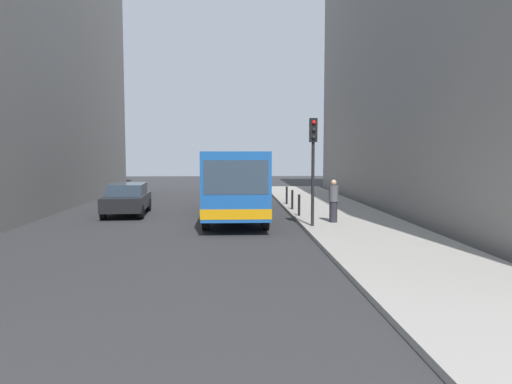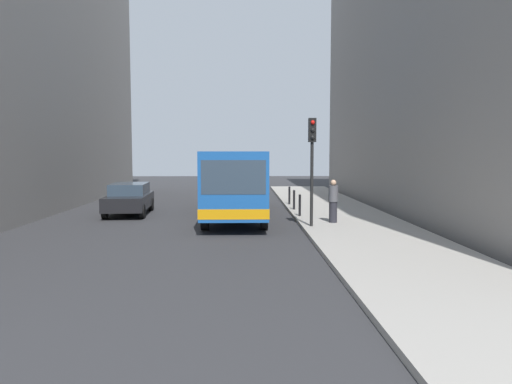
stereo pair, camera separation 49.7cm
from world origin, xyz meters
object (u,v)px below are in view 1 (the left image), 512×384
Objects in this scene: bollard_near at (299,205)px; bollard_far at (287,195)px; traffic_light at (313,151)px; bus at (235,179)px; car_beside_bus at (127,198)px; bollard_mid at (292,200)px; pedestrian_near_signal at (333,201)px.

bollard_far is (0.00, 4.87, 0.00)m from bollard_near.
traffic_light is 4.32× the size of bollard_near.
car_beside_bus is (-5.09, 0.76, -0.94)m from bus.
bollard_near and bollard_far have the same top height.
bollard_near is 4.87m from bollard_far.
traffic_light reaches higher than car_beside_bus.
bollard_near is at bearing -90.00° from bollard_mid.
traffic_light is (2.93, -4.12, 1.28)m from bus.
bus reaches higher than bollard_mid.
pedestrian_near_signal is (1.00, 0.95, -2.00)m from traffic_light.
pedestrian_near_signal is (3.94, -3.16, -0.72)m from bus.
bus is 11.61× the size of bollard_far.
bollard_far is (-0.10, 7.87, -2.38)m from traffic_light.
traffic_light is 5.94m from bollard_mid.
bollard_far is at bearing 90.00° from bollard_near.
car_beside_bus is 7.95m from bollard_mid.
bollard_far is 7.02m from pedestrian_near_signal.
bus is 5.21m from traffic_light.
car_beside_bus reaches higher than bollard_near.
bollard_near is 2.43m from bollard_mid.
bollard_near and bollard_mid have the same top height.
bollard_near is at bearing 158.66° from bus.
bollard_mid is (2.83, 1.32, -1.10)m from bus.
bollard_near is (-0.10, 3.00, -2.38)m from traffic_light.
pedestrian_near_signal is (1.10, -4.48, 0.38)m from bollard_mid.
bollard_near is 2.36m from pedestrian_near_signal.
pedestrian_near_signal is at bearing 153.28° from car_beside_bus.
bus reaches higher than bollard_far.
traffic_light is at bearing -88.09° from bollard_near.
bollard_mid is at bearing 90.00° from bollard_near.
bollard_near is at bearing 163.45° from car_beside_bus.
bollard_near is at bearing -90.00° from bollard_far.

